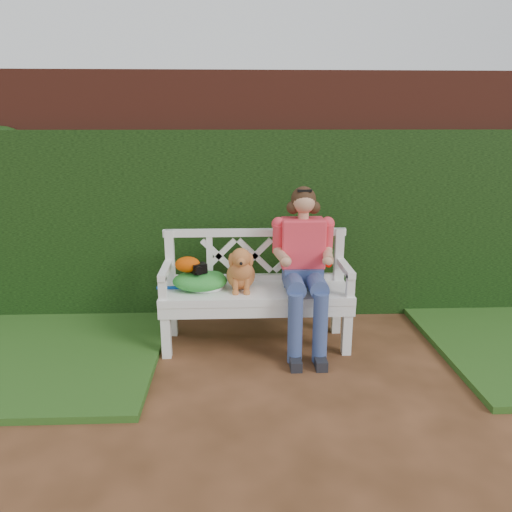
{
  "coord_description": "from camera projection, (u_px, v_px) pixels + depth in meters",
  "views": [
    {
      "loc": [
        -0.49,
        -2.79,
        1.78
      ],
      "look_at": [
        -0.34,
        0.99,
        0.75
      ],
      "focal_mm": 35.0,
      "sensor_mm": 36.0,
      "label": 1
    }
  ],
  "objects": [
    {
      "name": "dog",
      "position": [
        241.0,
        267.0,
        3.91
      ],
      "size": [
        0.25,
        0.34,
        0.37
      ],
      "primitive_type": null,
      "rotation": [
        0.0,
        0.0,
        0.02
      ],
      "color": "#B68232",
      "rests_on": "garden_bench"
    },
    {
      "name": "camera_item",
      "position": [
        199.0,
        268.0,
        3.89
      ],
      "size": [
        0.14,
        0.12,
        0.07
      ],
      "primitive_type": "cube",
      "rotation": [
        0.0,
        0.0,
        0.39
      ],
      "color": "black",
      "rests_on": "green_bag"
    },
    {
      "name": "ground",
      "position": [
        315.0,
        410.0,
        3.17
      ],
      "size": [
        60.0,
        60.0,
        0.0
      ],
      "primitive_type": "plane",
      "color": "#3C2413"
    },
    {
      "name": "green_bag",
      "position": [
        200.0,
        280.0,
        3.95
      ],
      "size": [
        0.5,
        0.43,
        0.15
      ],
      "primitive_type": null,
      "rotation": [
        0.0,
        0.0,
        0.26
      ],
      "color": "green",
      "rests_on": "garden_bench"
    },
    {
      "name": "brick_wall",
      "position": [
        288.0,
        195.0,
        4.72
      ],
      "size": [
        10.0,
        0.3,
        2.2
      ],
      "primitive_type": "cube",
      "color": "maroon",
      "rests_on": "ground"
    },
    {
      "name": "tennis_racket",
      "position": [
        202.0,
        287.0,
        3.97
      ],
      "size": [
        0.6,
        0.39,
        0.03
      ],
      "primitive_type": null,
      "rotation": [
        0.0,
        0.0,
        -0.31
      ],
      "color": "white",
      "rests_on": "garden_bench"
    },
    {
      "name": "garden_bench",
      "position": [
        256.0,
        317.0,
        4.05
      ],
      "size": [
        1.64,
        0.78,
        0.48
      ],
      "primitive_type": null,
      "rotation": [
        0.0,
        0.0,
        0.11
      ],
      "color": "white",
      "rests_on": "ground"
    },
    {
      "name": "seated_woman",
      "position": [
        303.0,
        274.0,
        3.95
      ],
      "size": [
        0.73,
        0.82,
        1.21
      ],
      "primitive_type": null,
      "rotation": [
        0.0,
        0.0,
        -0.38
      ],
      "color": "#D92C4C",
      "rests_on": "ground"
    },
    {
      "name": "ivy_hedge",
      "position": [
        290.0,
        225.0,
        4.57
      ],
      "size": [
        10.0,
        0.18,
        1.7
      ],
      "primitive_type": "cube",
      "color": "#244B16",
      "rests_on": "ground"
    },
    {
      "name": "baseball_glove",
      "position": [
        188.0,
        264.0,
        3.9
      ],
      "size": [
        0.22,
        0.18,
        0.12
      ],
      "primitive_type": "ellipsoid",
      "rotation": [
        0.0,
        0.0,
        -0.22
      ],
      "color": "#C24103",
      "rests_on": "green_bag"
    }
  ]
}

